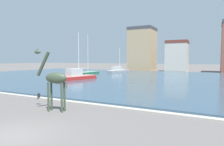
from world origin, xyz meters
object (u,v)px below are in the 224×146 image
(sailboat_green, at_px, (88,73))
(sailboat_grey, at_px, (119,71))
(giraffe_statue, at_px, (54,79))
(sailboat_red, at_px, (79,77))
(mooring_bollard, at_px, (39,96))

(sailboat_green, height_order, sailboat_grey, sailboat_green)
(giraffe_statue, bearing_deg, sailboat_green, 119.95)
(giraffe_statue, xyz_separation_m, sailboat_red, (-10.32, 16.45, -1.54))
(sailboat_red, bearing_deg, sailboat_grey, 95.77)
(sailboat_grey, height_order, mooring_bollard, sailboat_grey)
(giraffe_statue, height_order, sailboat_red, sailboat_red)
(sailboat_red, xyz_separation_m, mooring_bollard, (6.05, -13.93, -0.40))
(sailboat_grey, bearing_deg, sailboat_red, -84.23)
(giraffe_statue, xyz_separation_m, sailboat_green, (-15.90, 27.59, -1.79))
(giraffe_statue, relative_size, sailboat_grey, 0.46)
(sailboat_grey, distance_m, mooring_bollard, 34.87)
(giraffe_statue, relative_size, sailboat_red, 0.55)
(sailboat_red, bearing_deg, sailboat_green, 116.61)
(sailboat_red, bearing_deg, giraffe_statue, -57.91)
(giraffe_statue, bearing_deg, sailboat_grey, 108.70)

